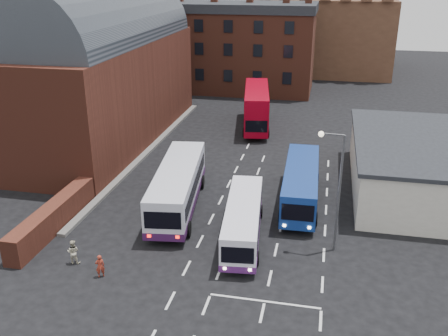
% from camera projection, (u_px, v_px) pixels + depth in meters
% --- Properties ---
extents(ground, '(180.00, 180.00, 0.00)m').
position_uv_depth(ground, '(190.00, 261.00, 30.53)').
color(ground, black).
extents(railway_station, '(12.00, 28.00, 16.00)m').
position_uv_depth(railway_station, '(95.00, 65.00, 49.70)').
color(railway_station, '#602B1E').
rests_on(railway_station, ground).
extents(forecourt_wall, '(1.20, 10.00, 1.80)m').
position_uv_depth(forecourt_wall, '(53.00, 217.00, 33.97)').
color(forecourt_wall, '#602B1E').
rests_on(forecourt_wall, ground).
extents(cream_building, '(10.40, 16.40, 4.25)m').
position_uv_depth(cream_building, '(419.00, 165.00, 39.54)').
color(cream_building, beige).
rests_on(cream_building, ground).
extents(brick_terrace, '(22.00, 10.00, 11.00)m').
position_uv_depth(brick_terrace, '(235.00, 51.00, 71.35)').
color(brick_terrace, brown).
rests_on(brick_terrace, ground).
extents(castle_keep, '(22.00, 22.00, 12.00)m').
position_uv_depth(castle_keep, '(324.00, 33.00, 87.00)').
color(castle_keep, brown).
rests_on(castle_keep, ground).
extents(bus_white_outbound, '(4.22, 12.00, 3.20)m').
position_uv_depth(bus_white_outbound, '(178.00, 185.00, 36.59)').
color(bus_white_outbound, silver).
rests_on(bus_white_outbound, ground).
extents(bus_white_inbound, '(3.11, 9.53, 2.55)m').
position_uv_depth(bus_white_inbound, '(243.00, 218.00, 32.48)').
color(bus_white_inbound, white).
rests_on(bus_white_inbound, ground).
extents(bus_blue, '(2.89, 10.66, 2.89)m').
position_uv_depth(bus_blue, '(301.00, 182.00, 37.42)').
color(bus_blue, navy).
rests_on(bus_blue, ground).
extents(bus_red_double, '(4.12, 11.30, 4.42)m').
position_uv_depth(bus_red_double, '(256.00, 107.00, 55.13)').
color(bus_red_double, '#990215').
rests_on(bus_red_double, ground).
extents(street_lamp, '(1.59, 0.35, 7.80)m').
position_uv_depth(street_lamp, '(336.00, 182.00, 30.04)').
color(street_lamp, '#55565A').
rests_on(street_lamp, ground).
extents(pedestrian_red, '(0.62, 0.57, 1.43)m').
position_uv_depth(pedestrian_red, '(100.00, 266.00, 28.74)').
color(pedestrian_red, '#9B2F1F').
rests_on(pedestrian_red, ground).
extents(pedestrian_beige, '(0.79, 0.65, 1.53)m').
position_uv_depth(pedestrian_beige, '(73.00, 252.00, 30.07)').
color(pedestrian_beige, beige).
rests_on(pedestrian_beige, ground).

